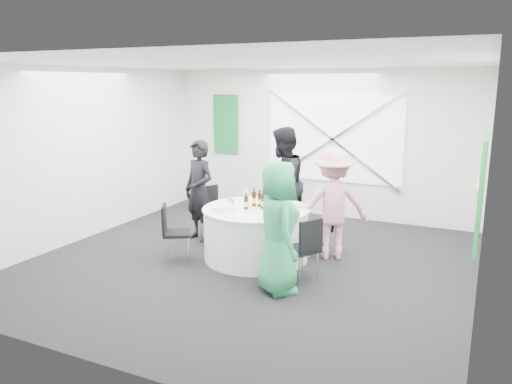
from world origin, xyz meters
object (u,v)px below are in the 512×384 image
at_px(banquet_table, 256,233).
at_px(person_man_back, 283,184).
at_px(chair_front_left, 172,228).
at_px(person_man_back_left, 199,191).
at_px(person_woman_pink, 333,204).
at_px(green_water_bottle, 274,200).
at_px(person_woman_green, 278,227).
at_px(chair_back_right, 322,222).
at_px(chair_front_right, 305,245).
at_px(clear_water_bottle, 246,200).
at_px(chair_back_left, 212,209).
at_px(chair_back, 272,209).

height_order(banquet_table, person_man_back, person_man_back).
xyz_separation_m(chair_front_left, person_man_back_left, (-0.16, 1.02, 0.34)).
bearing_deg(person_woman_pink, green_water_bottle, -0.95).
xyz_separation_m(person_woman_green, green_water_bottle, (-0.52, 1.08, 0.06)).
bearing_deg(chair_back_right, green_water_bottle, -87.88).
distance_m(chair_back_right, green_water_bottle, 0.83).
relative_size(person_man_back, person_woman_pink, 1.14).
bearing_deg(chair_back_right, chair_front_right, -28.78).
relative_size(chair_back_right, person_woman_green, 0.52).
xyz_separation_m(chair_back_right, clear_water_bottle, (-0.96, -0.62, 0.38)).
relative_size(chair_back_left, chair_front_right, 1.04).
relative_size(chair_back, chair_back_right, 1.01).
bearing_deg(chair_front_right, person_woman_green, 2.65).
xyz_separation_m(chair_back_right, person_man_back, (-0.85, 0.50, 0.43)).
height_order(chair_front_left, person_woman_pink, person_woman_pink).
xyz_separation_m(chair_front_right, person_woman_pink, (0.05, 1.04, 0.31)).
xyz_separation_m(banquet_table, person_woman_green, (0.75, -0.94, 0.43)).
bearing_deg(chair_front_left, chair_back_right, -87.28).
bearing_deg(clear_water_bottle, person_woman_pink, 24.95).
bearing_deg(chair_back, person_woman_green, -75.02).
height_order(chair_back_right, chair_front_right, chair_front_right).
height_order(person_woman_pink, green_water_bottle, person_woman_pink).
height_order(chair_back_left, person_woman_pink, person_woman_pink).
xyz_separation_m(person_man_back_left, person_man_back, (1.19, 0.67, 0.10)).
bearing_deg(person_man_back_left, person_man_back, 48.26).
xyz_separation_m(chair_back_left, person_woman_pink, (2.04, 0.00, 0.29)).
relative_size(chair_front_right, person_man_back, 0.46).
distance_m(chair_front_left, person_woman_green, 1.87).
bearing_deg(person_woman_green, person_man_back, -17.41).
distance_m(banquet_table, clear_water_bottle, 0.52).
bearing_deg(clear_water_bottle, person_man_back_left, 157.53).
bearing_deg(person_man_back_left, clear_water_bottle, -3.61).
xyz_separation_m(chair_back_right, person_woman_pink, (0.18, -0.08, 0.32)).
distance_m(chair_back_right, person_woman_green, 1.57).
relative_size(chair_back_left, clear_water_bottle, 2.95).
bearing_deg(chair_back, clear_water_bottle, -97.95).
relative_size(person_man_back_left, green_water_bottle, 5.56).
xyz_separation_m(person_man_back_left, person_woman_green, (1.97, -1.36, -0.01)).
xyz_separation_m(chair_back_left, chair_front_left, (-0.02, -1.11, -0.04)).
xyz_separation_m(chair_back, chair_front_left, (-0.87, -1.63, -0.02)).
distance_m(chair_back, green_water_bottle, 1.06).
bearing_deg(chair_front_right, chair_back_right, -143.86).
distance_m(chair_back_right, chair_front_right, 1.13).
relative_size(chair_back_right, clear_water_bottle, 2.82).
bearing_deg(chair_back_left, person_woman_pink, -64.17).
bearing_deg(chair_front_right, person_woman_pink, -153.22).
distance_m(chair_front_right, person_woman_pink, 1.08).
bearing_deg(person_woman_pink, chair_front_right, 60.80).
bearing_deg(clear_water_bottle, person_man_back, 84.31).
height_order(chair_back, person_woman_green, person_woman_green).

